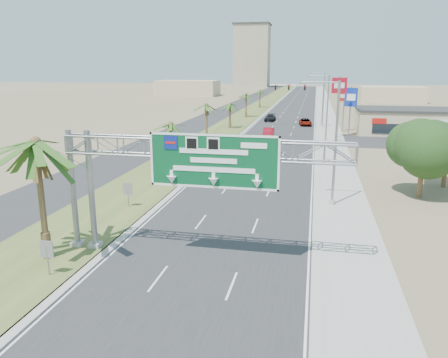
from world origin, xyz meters
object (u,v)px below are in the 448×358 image
at_px(palm_near, 36,143).
at_px(car_far, 270,118).
at_px(car_right_lane, 305,122).
at_px(car_mid_lane, 269,133).
at_px(sign_gantry, 188,158).
at_px(pole_sign_blue, 351,99).
at_px(signal_mast, 312,101).
at_px(car_left_lane, 219,156).
at_px(store_building, 412,122).
at_px(pole_sign_red_far, 344,99).
at_px(pole_sign_red_near, 339,89).

bearing_deg(palm_near, car_far, 85.34).
distance_m(palm_near, car_right_lane, 67.04).
bearing_deg(palm_near, car_mid_lane, 80.77).
height_order(sign_gantry, palm_near, palm_near).
bearing_deg(pole_sign_blue, sign_gantry, -103.64).
bearing_deg(signal_mast, car_left_lane, -106.07).
xyz_separation_m(sign_gantry, store_building, (23.06, 56.07, -4.06)).
distance_m(car_mid_lane, pole_sign_red_far, 16.14).
distance_m(palm_near, pole_sign_blue, 57.04).
distance_m(store_building, pole_sign_red_far, 11.95).
bearing_deg(car_right_lane, pole_sign_red_far, -54.16).
relative_size(sign_gantry, car_far, 3.49).
xyz_separation_m(car_mid_lane, pole_sign_blue, (12.72, 4.81, 5.18)).
bearing_deg(car_left_lane, pole_sign_blue, 63.70).
relative_size(palm_near, car_mid_lane, 1.72).
height_order(sign_gantry, car_mid_lane, sign_gantry).
distance_m(store_building, car_left_lane, 40.16).
distance_m(sign_gantry, store_building, 60.77).
bearing_deg(signal_mast, car_mid_lane, -112.65).
bearing_deg(car_right_lane, store_building, -28.33).
height_order(palm_near, pole_sign_red_far, palm_near).
xyz_separation_m(sign_gantry, palm_near, (-8.14, -1.93, 0.87)).
distance_m(signal_mast, car_mid_lane, 17.37).
bearing_deg(pole_sign_red_far, car_left_lane, -117.94).
distance_m(car_right_lane, car_far, 9.43).
xyz_separation_m(car_mid_lane, car_far, (-2.06, 22.82, -0.10)).
bearing_deg(pole_sign_red_far, palm_near, -108.88).
bearing_deg(pole_sign_red_near, signal_mast, 107.40).
relative_size(car_right_lane, pole_sign_red_near, 0.49).
distance_m(car_right_lane, pole_sign_red_far, 11.12).
bearing_deg(pole_sign_red_near, sign_gantry, -101.99).
relative_size(palm_near, car_left_lane, 1.80).
distance_m(sign_gantry, pole_sign_blue, 52.75).
height_order(car_mid_lane, pole_sign_red_near, pole_sign_red_near).
distance_m(sign_gantry, signal_mast, 62.37).
bearing_deg(pole_sign_blue, palm_near, -111.15).
bearing_deg(store_building, car_left_lane, -132.43).
relative_size(signal_mast, car_far, 2.14).
relative_size(car_right_lane, car_far, 0.99).
xyz_separation_m(car_left_lane, pole_sign_blue, (16.46, 24.82, 5.19)).
xyz_separation_m(car_left_lane, pole_sign_red_near, (14.39, 22.40, 6.86)).
bearing_deg(car_far, car_right_lane, -34.46).
height_order(car_mid_lane, car_far, car_mid_lane).
xyz_separation_m(signal_mast, pole_sign_blue, (6.21, -10.78, 1.13)).
bearing_deg(car_far, pole_sign_blue, -47.26).
bearing_deg(car_mid_lane, car_left_lane, -103.51).
distance_m(palm_near, car_left_lane, 29.32).
distance_m(pole_sign_red_near, pole_sign_red_far, 7.62).
bearing_deg(pole_sign_red_far, car_far, 136.83).
bearing_deg(pole_sign_red_near, car_mid_lane, -167.33).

